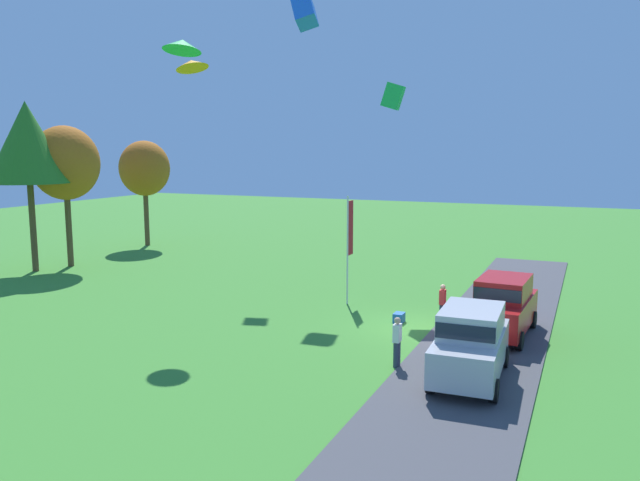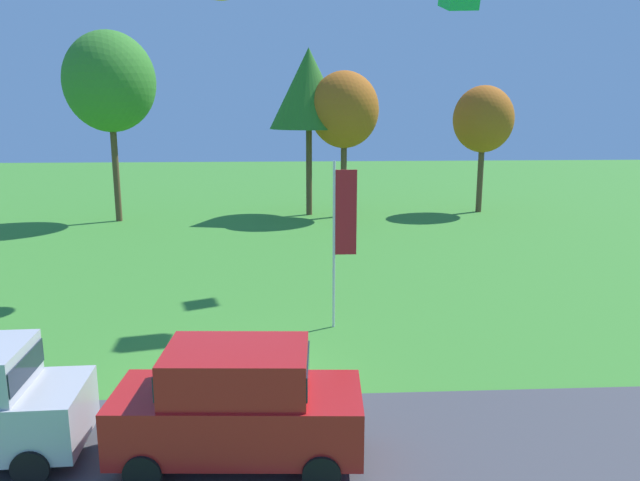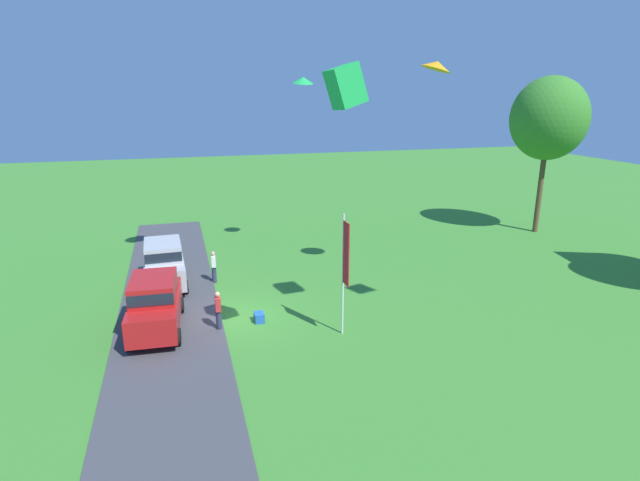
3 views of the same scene
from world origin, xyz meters
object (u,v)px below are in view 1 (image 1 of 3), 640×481
at_px(car_suv_near_entrance, 471,341).
at_px(tree_center_back, 65,163).
at_px(tree_left_of_center, 145,169).
at_px(kite_box_low_drifter, 393,96).
at_px(person_watching_sky, 442,304).
at_px(flag_banner, 349,235).
at_px(tree_right_of_center, 27,143).
at_px(car_suv_mid_row, 503,304).
at_px(kite_delta_over_trees, 182,45).
at_px(cooler_box, 399,318).
at_px(kite_box_high_left, 305,12).
at_px(person_on_lawn, 397,342).
at_px(kite_delta_near_flag, 192,64).

bearing_deg(car_suv_near_entrance, tree_center_back, 69.77).
distance_m(tree_left_of_center, kite_box_low_drifter, 23.04).
relative_size(person_watching_sky, flag_banner, 0.34).
bearing_deg(kite_box_low_drifter, tree_right_of_center, 98.63).
bearing_deg(person_watching_sky, kite_box_low_drifter, 37.42).
height_order(car_suv_mid_row, tree_left_of_center, tree_left_of_center).
height_order(tree_left_of_center, kite_delta_over_trees, kite_delta_over_trees).
bearing_deg(kite_delta_over_trees, car_suv_near_entrance, -69.09).
bearing_deg(cooler_box, kite_box_high_left, 48.77).
height_order(tree_right_of_center, tree_left_of_center, tree_right_of_center).
xyz_separation_m(car_suv_mid_row, tree_right_of_center, (2.37, 27.19, 6.25)).
bearing_deg(flag_banner, tree_left_of_center, 62.56).
bearing_deg(car_suv_mid_row, flag_banner, 70.56).
bearing_deg(car_suv_mid_row, tree_center_back, 80.52).
xyz_separation_m(car_suv_mid_row, kite_box_low_drifter, (5.54, 6.24, 8.43)).
bearing_deg(tree_center_back, car_suv_near_entrance, -110.23).
bearing_deg(kite_box_low_drifter, car_suv_mid_row, -131.62).
distance_m(person_on_lawn, cooler_box, 5.52).
bearing_deg(car_suv_near_entrance, kite_box_high_left, 43.22).
xyz_separation_m(tree_left_of_center, kite_box_low_drifter, (-7.58, -21.39, 3.99)).
xyz_separation_m(tree_left_of_center, kite_box_high_left, (-6.44, -16.13, 8.55)).
bearing_deg(kite_box_high_left, person_watching_sky, -123.87).
relative_size(car_suv_mid_row, person_on_lawn, 2.75).
height_order(cooler_box, kite_box_high_left, kite_box_high_left).
bearing_deg(car_suv_mid_row, tree_left_of_center, 64.59).
distance_m(tree_left_of_center, kite_delta_near_flag, 21.25).
bearing_deg(tree_left_of_center, cooler_box, -118.70).
distance_m(person_on_lawn, kite_delta_over_trees, 11.50).
distance_m(car_suv_mid_row, tree_left_of_center, 30.91).
distance_m(tree_center_back, kite_delta_over_trees, 22.41).
bearing_deg(tree_center_back, kite_delta_over_trees, -125.39).
xyz_separation_m(person_watching_sky, kite_box_low_drifter, (4.91, 3.75, 8.85)).
relative_size(tree_left_of_center, flag_banner, 1.54).
bearing_deg(cooler_box, tree_right_of_center, 84.89).
bearing_deg(person_on_lawn, kite_box_low_drifter, 18.40).
relative_size(car_suv_near_entrance, person_watching_sky, 2.73).
relative_size(kite_delta_near_flag, kite_delta_over_trees, 1.21).
xyz_separation_m(person_watching_sky, tree_right_of_center, (1.73, 24.70, 6.67)).
distance_m(flag_banner, kite_delta_over_trees, 13.06).
bearing_deg(flag_banner, tree_right_of_center, 90.65).
bearing_deg(cooler_box, flag_banner, 53.82).
distance_m(cooler_box, kite_box_low_drifter, 11.05).
relative_size(tree_center_back, kite_delta_over_trees, 7.43).
xyz_separation_m(person_on_lawn, tree_left_of_center, (18.09, 24.88, 4.86)).
xyz_separation_m(car_suv_near_entrance, cooler_box, (5.54, 3.92, -1.10)).
relative_size(car_suv_near_entrance, car_suv_mid_row, 0.99).
distance_m(tree_right_of_center, kite_box_low_drifter, 21.30).
relative_size(car_suv_near_entrance, kite_box_high_left, 3.18).
bearing_deg(car_suv_near_entrance, person_watching_sky, 20.42).
height_order(tree_left_of_center, kite_box_low_drifter, kite_box_low_drifter).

